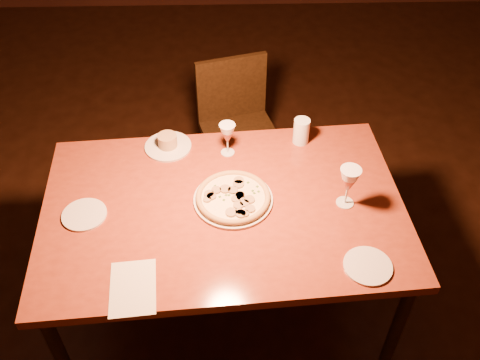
{
  "coord_description": "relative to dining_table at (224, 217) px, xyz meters",
  "views": [
    {
      "loc": [
        0.27,
        -1.53,
        2.41
      ],
      "look_at": [
        0.32,
        0.04,
        0.9
      ],
      "focal_mm": 40.0,
      "sensor_mm": 36.0,
      "label": 1
    }
  ],
  "objects": [
    {
      "name": "chair_far",
      "position": [
        0.08,
        0.95,
        -0.25
      ],
      "size": [
        0.51,
        0.51,
        0.86
      ],
      "rotation": [
        0.0,
        0.0,
        0.27
      ],
      "color": "black",
      "rests_on": "floor"
    },
    {
      "name": "wine_glass_far",
      "position": [
        0.02,
        0.33,
        0.15
      ],
      "size": [
        0.07,
        0.07,
        0.16
      ],
      "primitive_type": null,
      "color": "#AB5747",
      "rests_on": "dining_table"
    },
    {
      "name": "side_plate_left",
      "position": [
        -0.57,
        -0.04,
        0.08
      ],
      "size": [
        0.18,
        0.18,
        0.01
      ],
      "primitive_type": "cylinder",
      "color": "silver",
      "rests_on": "dining_table"
    },
    {
      "name": "ramekin_saucer",
      "position": [
        -0.25,
        0.38,
        0.09
      ],
      "size": [
        0.22,
        0.22,
        0.07
      ],
      "color": "silver",
      "rests_on": "dining_table"
    },
    {
      "name": "wine_glass_right",
      "position": [
        0.51,
        0.0,
        0.17
      ],
      "size": [
        0.09,
        0.09,
        0.19
      ],
      "primitive_type": null,
      "color": "#AB5747",
      "rests_on": "dining_table"
    },
    {
      "name": "pendant_light",
      "position": [
        0.0,
        -0.0,
        0.86
      ],
      "size": [
        0.12,
        0.12,
        0.12
      ],
      "primitive_type": "sphere",
      "color": "#F57F44",
      "rests_on": "ceiling"
    },
    {
      "name": "dining_table",
      "position": [
        0.0,
        0.0,
        0.0
      ],
      "size": [
        1.56,
        1.07,
        0.8
      ],
      "rotation": [
        0.0,
        0.0,
        0.07
      ],
      "color": "maroon",
      "rests_on": "floor"
    },
    {
      "name": "water_tumbler",
      "position": [
        0.36,
        0.41,
        0.13
      ],
      "size": [
        0.07,
        0.07,
        0.12
      ],
      "primitive_type": "cylinder",
      "color": "silver",
      "rests_on": "dining_table"
    },
    {
      "name": "menu_card",
      "position": [
        -0.33,
        -0.4,
        0.07
      ],
      "size": [
        0.19,
        0.26,
        0.0
      ],
      "primitive_type": "cube",
      "rotation": [
        0.0,
        0.0,
        0.09
      ],
      "color": "beige",
      "rests_on": "dining_table"
    },
    {
      "name": "floor",
      "position": [
        -0.25,
        0.01,
        -0.73
      ],
      "size": [
        7.0,
        7.0,
        0.0
      ],
      "primitive_type": "plane",
      "color": "black",
      "rests_on": "ground"
    },
    {
      "name": "pizza_plate",
      "position": [
        0.04,
        0.03,
        0.09
      ],
      "size": [
        0.33,
        0.33,
        0.04
      ],
      "color": "silver",
      "rests_on": "dining_table"
    },
    {
      "name": "side_plate_near",
      "position": [
        0.54,
        -0.33,
        0.08
      ],
      "size": [
        0.18,
        0.18,
        0.01
      ],
      "primitive_type": "cylinder",
      "color": "silver",
      "rests_on": "dining_table"
    }
  ]
}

